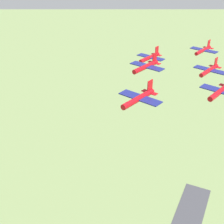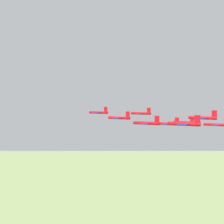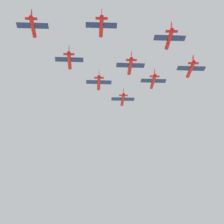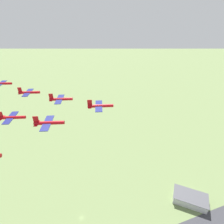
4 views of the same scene
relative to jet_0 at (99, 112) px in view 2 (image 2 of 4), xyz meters
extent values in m
cylinder|color=#B20C14|center=(-0.37, -0.18, -0.05)|extent=(9.84, 5.56, 1.26)
cube|color=navy|center=(0.25, 0.12, -0.05)|extent=(6.61, 9.86, 0.21)
cube|color=#B20C14|center=(3.45, 1.64, 1.52)|extent=(1.72, 0.93, 2.52)
cube|color=#B20C14|center=(3.45, 1.64, -0.05)|extent=(2.71, 3.85, 0.14)
cylinder|color=#B20C14|center=(20.13, -1.97, -1.59)|extent=(9.84, 5.56, 1.26)
cube|color=navy|center=(20.75, -1.67, -1.59)|extent=(6.61, 9.86, 0.21)
cube|color=#B20C14|center=(23.95, -0.15, -0.02)|extent=(1.72, 0.93, 2.52)
cube|color=#B20C14|center=(23.95, -0.15, -1.59)|extent=(2.71, 3.85, 0.14)
cylinder|color=#B20C14|center=(11.15, 16.87, -0.46)|extent=(9.84, 5.56, 1.26)
cube|color=navy|center=(11.77, 17.17, -0.46)|extent=(6.61, 9.86, 0.21)
cube|color=#B20C14|center=(14.98, 18.69, 1.11)|extent=(1.72, 0.93, 2.52)
cube|color=#B20C14|center=(14.98, 18.69, -0.46)|extent=(2.71, 3.85, 0.14)
cylinder|color=#B20C14|center=(40.63, -3.76, -2.46)|extent=(9.84, 5.56, 1.26)
cube|color=navy|center=(41.25, -3.46, -2.46)|extent=(6.61, 9.86, 0.21)
cube|color=#B20C14|center=(44.46, -1.94, -0.88)|extent=(1.72, 0.93, 2.52)
cube|color=#B20C14|center=(44.46, -1.94, -2.46)|extent=(2.71, 3.85, 0.14)
cylinder|color=#B20C14|center=(31.66, 15.08, -4.12)|extent=(9.84, 5.56, 1.26)
cube|color=navy|center=(32.28, 15.38, -4.12)|extent=(6.61, 9.86, 0.21)
cube|color=#B20C14|center=(35.48, 16.90, -2.54)|extent=(1.72, 0.93, 2.52)
cube|color=#B20C14|center=(35.48, 16.90, -4.12)|extent=(2.71, 3.85, 0.14)
cylinder|color=#B20C14|center=(22.68, 33.92, -4.74)|extent=(9.84, 5.56, 1.26)
cube|color=navy|center=(23.30, 34.22, -4.74)|extent=(6.61, 9.86, 0.21)
cube|color=#B20C14|center=(26.50, 35.74, -3.16)|extent=(1.72, 0.93, 2.52)
cube|color=#B20C14|center=(26.50, 35.74, -4.74)|extent=(2.71, 3.85, 0.14)
cylinder|color=#B20C14|center=(61.14, -5.55, -1.32)|extent=(9.84, 5.56, 1.26)
cube|color=navy|center=(61.76, -5.25, -1.32)|extent=(6.61, 9.86, 0.21)
cube|color=#B20C14|center=(64.96, -3.73, 0.25)|extent=(1.72, 0.93, 2.52)
cube|color=#B20C14|center=(64.96, -3.73, -1.32)|extent=(2.71, 3.85, 0.14)
cylinder|color=#B20C14|center=(52.16, 13.29, -0.49)|extent=(9.84, 5.56, 1.26)
cube|color=navy|center=(52.78, 13.59, -0.49)|extent=(6.61, 9.86, 0.21)
cube|color=#B20C14|center=(55.98, 15.11, 1.08)|extent=(1.72, 0.93, 2.52)
cube|color=#B20C14|center=(55.98, 15.11, -0.49)|extent=(2.71, 3.85, 0.14)
cylinder|color=#B20C14|center=(43.18, 32.13, -4.42)|extent=(9.84, 5.56, 1.26)
cube|color=navy|center=(43.80, 32.43, -4.42)|extent=(6.61, 9.86, 0.21)
camera|label=1|loc=(-29.58, -51.37, 28.70)|focal=50.00mm
camera|label=2|loc=(129.89, -76.57, 6.22)|focal=50.00mm
camera|label=3|loc=(154.45, 59.62, -78.48)|focal=70.00mm
camera|label=4|loc=(-27.45, 55.24, 33.20)|focal=28.00mm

